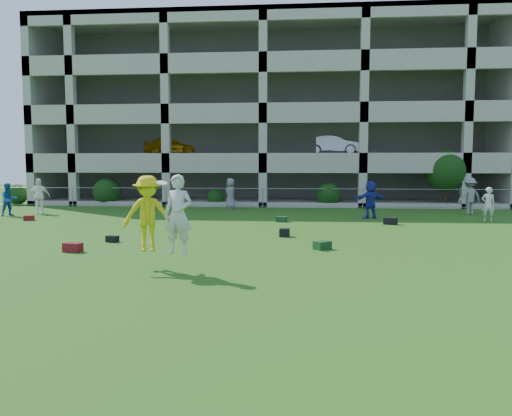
# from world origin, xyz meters

# --- Properties ---
(ground) EXTENTS (100.00, 100.00, 0.00)m
(ground) POSITION_xyz_m (0.00, 0.00, 0.00)
(ground) COLOR #235114
(ground) RESTS_ON ground
(bystander_a) EXTENTS (1.01, 1.03, 1.68)m
(bystander_a) POSITION_xyz_m (-12.53, 12.97, 0.84)
(bystander_a) COLOR #205396
(bystander_a) RESTS_ON ground
(bystander_b) EXTENTS (1.17, 0.98, 1.87)m
(bystander_b) POSITION_xyz_m (-11.55, 14.10, 0.94)
(bystander_b) COLOR white
(bystander_b) RESTS_ON ground
(bystander_c) EXTENTS (0.84, 1.03, 1.81)m
(bystander_c) POSITION_xyz_m (-1.80, 17.74, 0.90)
(bystander_c) COLOR gray
(bystander_c) RESTS_ON ground
(bystander_d) EXTENTS (1.77, 1.27, 1.84)m
(bystander_d) POSITION_xyz_m (5.66, 13.37, 0.92)
(bystander_d) COLOR #222C9C
(bystander_d) RESTS_ON ground
(bystander_e) EXTENTS (0.66, 0.51, 1.59)m
(bystander_e) POSITION_xyz_m (10.90, 12.55, 0.80)
(bystander_e) COLOR silver
(bystander_e) RESTS_ON ground
(bystander_f) EXTENTS (1.40, 1.03, 1.94)m
(bystander_f) POSITION_xyz_m (11.06, 15.60, 0.97)
(bystander_f) COLOR gray
(bystander_f) RESTS_ON ground
(bag_red_a) EXTENTS (0.60, 0.41, 0.28)m
(bag_red_a) POSITION_xyz_m (-4.61, 3.20, 0.14)
(bag_red_a) COLOR #570E17
(bag_red_a) RESTS_ON ground
(bag_black_b) EXTENTS (0.45, 0.35, 0.22)m
(bag_black_b) POSITION_xyz_m (-4.13, 5.17, 0.11)
(bag_black_b) COLOR black
(bag_black_b) RESTS_ON ground
(bag_green_c) EXTENTS (0.61, 0.59, 0.26)m
(bag_green_c) POSITION_xyz_m (2.94, 4.33, 0.13)
(bag_green_c) COLOR #123217
(bag_green_c) RESTS_ON ground
(crate_d) EXTENTS (0.38, 0.38, 0.30)m
(crate_d) POSITION_xyz_m (1.69, 6.94, 0.15)
(crate_d) COLOR black
(crate_d) RESTS_ON ground
(bag_black_e) EXTENTS (0.66, 0.44, 0.30)m
(bag_black_e) POSITION_xyz_m (6.22, 11.00, 0.15)
(bag_black_e) COLOR black
(bag_black_e) RESTS_ON ground
(bag_red_f) EXTENTS (0.52, 0.42, 0.24)m
(bag_red_f) POSITION_xyz_m (-10.43, 11.08, 0.12)
(bag_red_f) COLOR #601810
(bag_red_f) RESTS_ON ground
(bag_green_g) EXTENTS (0.53, 0.35, 0.25)m
(bag_green_g) POSITION_xyz_m (1.41, 11.56, 0.12)
(bag_green_g) COLOR #153212
(bag_green_g) RESTS_ON ground
(frisbee_contest) EXTENTS (1.97, 1.23, 1.96)m
(frisbee_contest) POSITION_xyz_m (-1.35, 0.95, 1.42)
(frisbee_contest) COLOR yellow
(frisbee_contest) RESTS_ON ground
(parking_garage) EXTENTS (30.00, 14.00, 12.00)m
(parking_garage) POSITION_xyz_m (-0.01, 27.70, 6.01)
(parking_garage) COLOR #9E998C
(parking_garage) RESTS_ON ground
(fence) EXTENTS (36.06, 0.06, 1.20)m
(fence) POSITION_xyz_m (0.00, 19.00, 0.61)
(fence) COLOR gray
(fence) RESTS_ON ground
(shrub_row) EXTENTS (34.38, 2.52, 3.50)m
(shrub_row) POSITION_xyz_m (4.59, 19.70, 1.51)
(shrub_row) COLOR #163D11
(shrub_row) RESTS_ON ground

